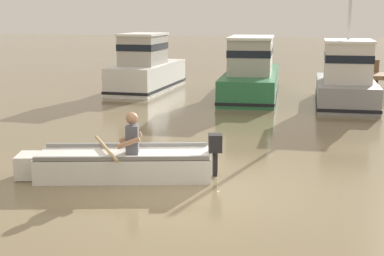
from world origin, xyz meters
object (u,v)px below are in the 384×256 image
object	(u,v)px
moored_boat_white	(146,69)
moored_boat_grey	(346,81)
rowboat_with_person	(121,163)
moored_boat_green	(251,74)

from	to	relation	value
moored_boat_white	moored_boat_grey	xyz separation A→B (m)	(7.38, -1.52, -0.04)
rowboat_with_person	moored_boat_white	size ratio (longest dim) A/B	0.76
moored_boat_white	moored_boat_green	size ratio (longest dim) A/B	0.72
moored_boat_green	moored_boat_grey	xyz separation A→B (m)	(3.29, -1.25, -0.01)
rowboat_with_person	moored_boat_grey	world-z (taller)	moored_boat_grey
rowboat_with_person	moored_boat_white	bearing A→B (deg)	107.70
rowboat_with_person	moored_boat_white	xyz separation A→B (m)	(-3.54, 11.09, 0.56)
moored_boat_white	moored_boat_green	bearing A→B (deg)	-3.87
rowboat_with_person	moored_boat_green	size ratio (longest dim) A/B	0.54
rowboat_with_person	moored_boat_white	world-z (taller)	moored_boat_white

